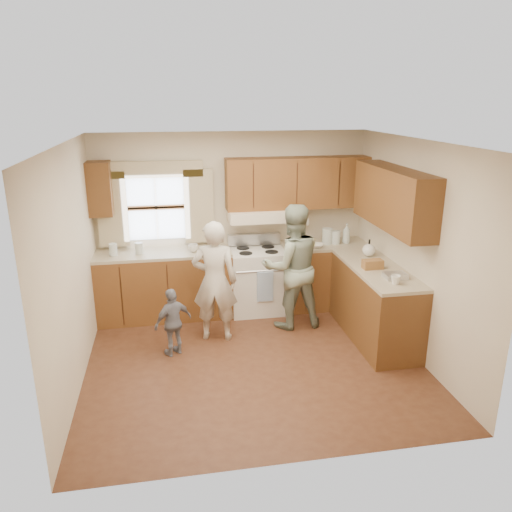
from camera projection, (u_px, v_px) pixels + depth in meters
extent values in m
plane|color=#472516|center=(254.00, 360.00, 5.83)|extent=(3.80, 3.80, 0.00)
plane|color=white|center=(253.00, 142.00, 5.07)|extent=(3.80, 3.80, 0.00)
plane|color=beige|center=(232.00, 221.00, 7.09)|extent=(3.80, 0.00, 3.80)
plane|color=beige|center=(293.00, 329.00, 3.81)|extent=(3.80, 0.00, 3.80)
plane|color=beige|center=(72.00, 269.00, 5.13)|extent=(0.00, 3.50, 3.50)
plane|color=beige|center=(415.00, 250.00, 5.77)|extent=(0.00, 3.50, 3.50)
cube|color=#4F2D11|center=(165.00, 286.00, 6.88)|extent=(1.82, 0.60, 0.90)
cube|color=#4F2D11|center=(323.00, 276.00, 7.27)|extent=(1.22, 0.60, 0.90)
cube|color=#3D210E|center=(374.00, 304.00, 6.27)|extent=(0.60, 1.65, 0.90)
cube|color=tan|center=(163.00, 253.00, 6.74)|extent=(1.82, 0.60, 0.04)
cube|color=tan|center=(325.00, 245.00, 7.13)|extent=(1.22, 0.60, 0.04)
cube|color=tan|center=(377.00, 269.00, 6.12)|extent=(0.60, 1.65, 0.04)
cube|color=#4F2D11|center=(298.00, 183.00, 6.92)|extent=(2.00, 0.33, 0.70)
cube|color=#3D210E|center=(100.00, 189.00, 6.47)|extent=(0.30, 0.33, 0.70)
cube|color=#3D210E|center=(393.00, 198.00, 5.88)|extent=(0.33, 1.65, 0.70)
cube|color=beige|center=(256.00, 215.00, 6.89)|extent=(0.76, 0.45, 0.15)
cube|color=silver|center=(156.00, 207.00, 6.82)|extent=(0.90, 0.03, 0.90)
cube|color=#FFBC4B|center=(112.00, 209.00, 6.67)|extent=(0.40, 0.05, 1.02)
cube|color=#FFBC4B|center=(199.00, 206.00, 6.87)|extent=(0.40, 0.05, 1.02)
cube|color=#FFBC4B|center=(154.00, 169.00, 6.61)|extent=(1.30, 0.05, 0.22)
cylinder|color=white|center=(299.00, 222.00, 7.16)|extent=(0.27, 0.12, 0.12)
imported|color=silver|center=(193.00, 248.00, 6.72)|extent=(0.17, 0.17, 0.11)
imported|color=silver|center=(346.00, 233.00, 7.10)|extent=(0.11, 0.12, 0.29)
imported|color=silver|center=(316.00, 246.00, 6.92)|extent=(0.27, 0.27, 0.05)
imported|color=silver|center=(396.00, 280.00, 5.56)|extent=(0.12, 0.12, 0.10)
cylinder|color=silver|center=(113.00, 250.00, 6.56)|extent=(0.10, 0.10, 0.16)
cube|color=olive|center=(296.00, 249.00, 6.84)|extent=(0.26, 0.20, 0.02)
cube|color=yellow|center=(307.00, 242.00, 7.00)|extent=(0.19, 0.14, 0.11)
cylinder|color=silver|center=(327.00, 236.00, 7.08)|extent=(0.15, 0.15, 0.22)
cylinder|color=silver|center=(336.00, 237.00, 7.09)|extent=(0.13, 0.13, 0.19)
sphere|color=silver|center=(369.00, 250.00, 6.52)|extent=(0.17, 0.17, 0.17)
cube|color=olive|center=(373.00, 264.00, 6.07)|extent=(0.24, 0.13, 0.11)
cube|color=silver|center=(395.00, 276.00, 5.75)|extent=(0.26, 0.18, 0.06)
cylinder|color=silver|center=(139.00, 248.00, 6.63)|extent=(0.10, 0.10, 0.15)
cube|color=silver|center=(257.00, 280.00, 7.08)|extent=(0.76, 0.64, 0.90)
cube|color=#B7B7BC|center=(254.00, 239.00, 7.16)|extent=(0.76, 0.10, 0.16)
cylinder|color=#B7B7BC|center=(261.00, 271.00, 6.71)|extent=(0.68, 0.03, 0.03)
cube|color=#466DA4|center=(265.00, 287.00, 6.76)|extent=(0.22, 0.02, 0.42)
cylinder|color=black|center=(243.00, 248.00, 7.03)|extent=(0.18, 0.18, 0.01)
cylinder|color=black|center=(268.00, 247.00, 7.09)|extent=(0.18, 0.18, 0.01)
cylinder|color=black|center=(246.00, 253.00, 6.79)|extent=(0.18, 0.18, 0.01)
cylinder|color=black|center=(272.00, 252.00, 6.85)|extent=(0.18, 0.18, 0.01)
imported|color=beige|center=(215.00, 281.00, 6.15)|extent=(0.62, 0.48, 1.54)
imported|color=#2B4734|center=(292.00, 267.00, 6.48)|extent=(0.85, 0.68, 1.66)
imported|color=gray|center=(173.00, 322.00, 5.85)|extent=(0.52, 0.42, 0.83)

